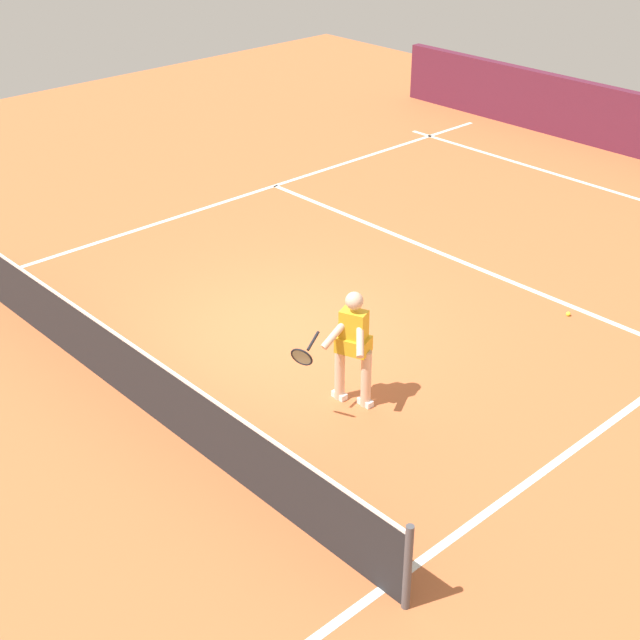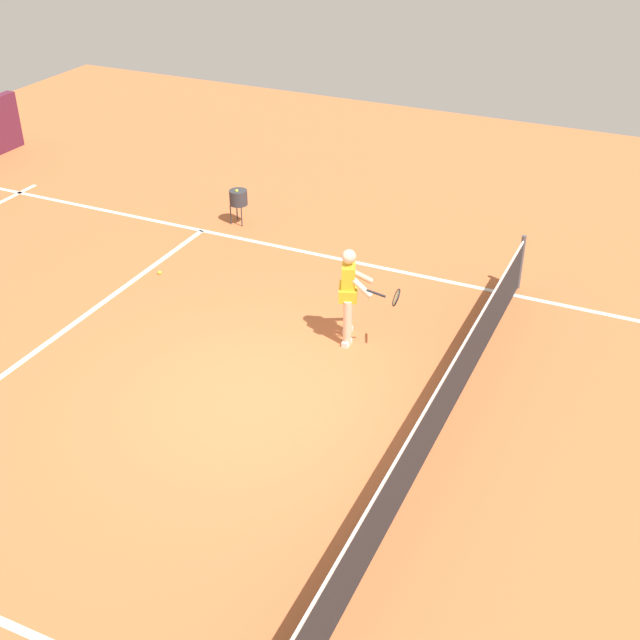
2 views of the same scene
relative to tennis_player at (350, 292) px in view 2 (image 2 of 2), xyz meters
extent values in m
plane|color=#C66638|center=(1.99, -0.59, -0.85)|extent=(28.06, 28.06, 0.00)
cube|color=white|center=(1.99, -4.23, -0.84)|extent=(8.93, 0.10, 0.01)
cube|color=white|center=(-2.47, -0.59, -0.84)|extent=(0.10, 19.58, 0.01)
cube|color=white|center=(6.45, -0.59, -0.84)|extent=(0.10, 19.58, 0.01)
cylinder|color=#4C4C51|center=(-2.77, 2.01, -0.35)|extent=(0.08, 0.08, 0.99)
cube|color=#232326|center=(1.99, 2.01, -0.41)|extent=(9.45, 0.02, 0.87)
cube|color=white|center=(1.99, 2.01, 0.05)|extent=(9.45, 0.02, 0.04)
cylinder|color=beige|center=(-0.17, -0.10, -0.46)|extent=(0.13, 0.13, 0.78)
cylinder|color=beige|center=(0.17, 0.03, -0.46)|extent=(0.13, 0.13, 0.78)
cube|color=white|center=(-0.17, -0.10, -0.81)|extent=(0.20, 0.10, 0.08)
cube|color=white|center=(0.17, 0.03, -0.81)|extent=(0.20, 0.10, 0.08)
cube|color=gold|center=(0.00, -0.03, 0.19)|extent=(0.37, 0.30, 0.52)
cube|color=gold|center=(0.00, -0.03, -0.01)|extent=(0.47, 0.40, 0.20)
sphere|color=beige|center=(0.00, -0.03, 0.59)|extent=(0.22, 0.22, 0.22)
cylinder|color=beige|center=(-0.19, 0.06, 0.21)|extent=(0.41, 0.40, 0.37)
cylinder|color=beige|center=(0.09, 0.16, 0.21)|extent=(0.12, 0.48, 0.37)
cylinder|color=black|center=(0.17, 0.48, 0.17)|extent=(0.14, 0.29, 0.14)
torus|color=black|center=(0.06, 0.76, 0.11)|extent=(0.31, 0.21, 0.28)
cylinder|color=beige|center=(0.06, 0.76, 0.11)|extent=(0.26, 0.17, 0.23)
sphere|color=#D1E533|center=(-0.58, -3.94, -0.81)|extent=(0.07, 0.07, 0.07)
cylinder|color=#333338|center=(-3.12, -3.73, -0.30)|extent=(0.36, 0.36, 0.30)
cylinder|color=#333338|center=(-2.99, -3.61, -0.65)|extent=(0.02, 0.02, 0.40)
cylinder|color=#333338|center=(-3.24, -3.86, -0.65)|extent=(0.02, 0.02, 0.40)
cylinder|color=#333338|center=(-2.99, -3.86, -0.65)|extent=(0.02, 0.02, 0.40)
sphere|color=#D1E533|center=(-3.07, -3.73, -0.14)|extent=(0.07, 0.07, 0.07)
camera|label=1|loc=(-6.78, 6.82, 5.71)|focal=51.53mm
camera|label=2|loc=(10.28, 4.24, 6.18)|focal=46.94mm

